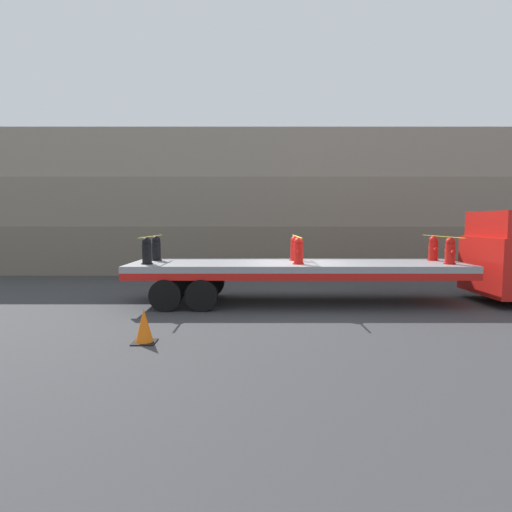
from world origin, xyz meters
TOP-DOWN VIEW (x-y plane):
  - ground_plane at (0.00, 0.00)m, footprint 120.00×120.00m
  - rock_cliff at (0.00, 7.90)m, footprint 60.00×3.30m
  - flatbed_trailer at (-0.52, 0.00)m, footprint 10.13×2.64m
  - fire_hydrant_black_near_0 at (-4.47, -0.56)m, footprint 0.34×0.48m
  - fire_hydrant_black_far_0 at (-4.47, 0.56)m, footprint 0.34×0.48m
  - fire_hydrant_red_near_1 at (0.00, -0.56)m, footprint 0.34×0.48m
  - fire_hydrant_red_far_1 at (0.00, 0.56)m, footprint 0.34×0.48m
  - fire_hydrant_red_near_2 at (4.47, -0.56)m, footprint 0.34×0.48m
  - fire_hydrant_red_far_2 at (4.47, 0.56)m, footprint 0.34×0.48m
  - cargo_strap_rear at (-4.47, 0.00)m, footprint 0.05×2.74m
  - cargo_strap_middle at (0.00, 0.00)m, footprint 0.05×2.74m
  - cargo_strap_front at (4.47, 0.00)m, footprint 0.05×2.74m
  - traffic_cone at (-3.58, -4.14)m, footprint 0.47×0.47m

SIDE VIEW (x-z plane):
  - ground_plane at x=0.00m, z-range 0.00..0.00m
  - traffic_cone at x=-3.58m, z-range -0.01..0.71m
  - flatbed_trailer at x=-0.52m, z-range 0.41..1.68m
  - fire_hydrant_black_near_0 at x=-4.47m, z-range 1.25..2.05m
  - fire_hydrant_black_far_0 at x=-4.47m, z-range 1.25..2.05m
  - fire_hydrant_red_near_1 at x=0.00m, z-range 1.25..2.05m
  - fire_hydrant_red_far_1 at x=0.00m, z-range 1.25..2.05m
  - fire_hydrant_red_near_2 at x=4.47m, z-range 1.25..2.05m
  - fire_hydrant_red_far_2 at x=4.47m, z-range 1.25..2.05m
  - cargo_strap_rear at x=-4.47m, z-range 2.06..2.07m
  - cargo_strap_middle at x=0.00m, z-range 2.06..2.07m
  - cargo_strap_front at x=4.47m, z-range 2.06..2.07m
  - rock_cliff at x=0.00m, z-range 0.00..6.89m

